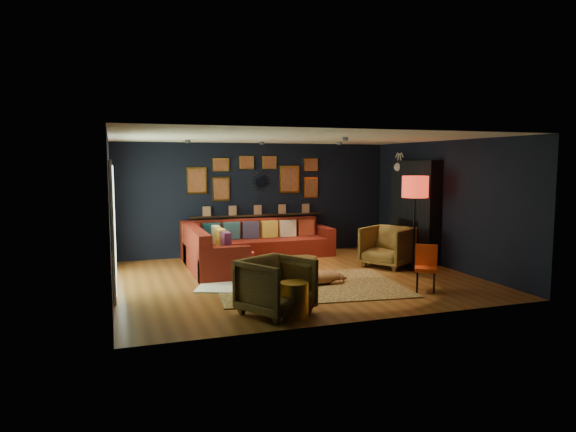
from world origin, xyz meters
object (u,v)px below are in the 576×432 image
object	(u,v)px
gold_stool	(294,300)
dog	(320,275)
coffee_table	(300,261)
floor_lamp	(415,190)
pouf	(241,261)
armchair_right	(387,245)
sectional	(241,248)
orange_chair	(426,264)
armchair_left	(276,283)

from	to	relation	value
gold_stool	dog	distance (m)	1.97
coffee_table	floor_lamp	world-z (taller)	floor_lamp
pouf	floor_lamp	world-z (taller)	floor_lamp
armchair_right	dog	bearing A→B (deg)	-93.88
sectional	orange_chair	xyz separation A→B (m)	(2.37, -3.38, 0.13)
armchair_left	orange_chair	size ratio (longest dim) A/B	1.15
sectional	floor_lamp	size ratio (longest dim) A/B	1.80
armchair_left	armchair_right	distance (m)	4.03
sectional	floor_lamp	world-z (taller)	floor_lamp
sectional	dog	size ratio (longest dim) A/B	3.24
armchair_right	floor_lamp	xyz separation A→B (m)	(0.34, -0.45, 1.14)
gold_stool	pouf	bearing A→B (deg)	89.03
armchair_right	floor_lamp	distance (m)	1.28
sectional	armchair_left	distance (m)	3.88
sectional	pouf	world-z (taller)	sectional
coffee_table	floor_lamp	bearing A→B (deg)	-1.04
armchair_left	armchair_right	size ratio (longest dim) A/B	0.97
sectional	coffee_table	xyz separation A→B (m)	(0.68, -1.81, -0.01)
armchair_left	gold_stool	xyz separation A→B (m)	(0.19, -0.24, -0.20)
orange_chair	floor_lamp	distance (m)	2.04
sectional	orange_chair	bearing A→B (deg)	-54.95
armchair_right	gold_stool	distance (m)	4.04
coffee_table	gold_stool	distance (m)	2.46
orange_chair	floor_lamp	world-z (taller)	floor_lamp
coffee_table	pouf	xyz separation A→B (m)	(-0.87, 1.03, -0.12)
armchair_right	gold_stool	bearing A→B (deg)	-80.20
orange_chair	dog	bearing A→B (deg)	-176.89
coffee_table	gold_stool	xyz separation A→B (m)	(-0.93, -2.28, -0.07)
coffee_table	floor_lamp	size ratio (longest dim) A/B	0.44
orange_chair	floor_lamp	bearing A→B (deg)	98.64
armchair_right	floor_lamp	world-z (taller)	floor_lamp
dog	gold_stool	bearing A→B (deg)	-121.73
sectional	armchair_right	bearing A→B (deg)	-27.00
gold_stool	dog	xyz separation A→B (m)	(1.07, 1.65, -0.07)
sectional	coffee_table	bearing A→B (deg)	-69.38
armchair_right	gold_stool	xyz separation A→B (m)	(-3.01, -2.69, -0.21)
armchair_left	orange_chair	world-z (taller)	armchair_left
armchair_right	dog	size ratio (longest dim) A/B	0.87
coffee_table	pouf	size ratio (longest dim) A/B	1.62
coffee_table	pouf	distance (m)	1.35
armchair_left	dog	world-z (taller)	armchair_left
armchair_right	orange_chair	world-z (taller)	armchair_right
coffee_table	armchair_left	bearing A→B (deg)	-118.60
gold_stool	floor_lamp	bearing A→B (deg)	33.75
gold_stool	armchair_left	bearing A→B (deg)	128.49
armchair_right	orange_chair	bearing A→B (deg)	-43.19
sectional	coffee_table	size ratio (longest dim) A/B	4.10
pouf	gold_stool	bearing A→B (deg)	-90.97
sectional	gold_stool	distance (m)	4.10
gold_stool	coffee_table	bearing A→B (deg)	67.89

